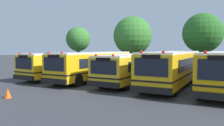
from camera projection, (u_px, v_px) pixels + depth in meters
The scene contains 9 objects.
ground_plane at pixel (131, 83), 19.31m from camera, with size 160.00×160.00×0.00m, color #38383D.
school_bus_0 at pixel (66, 64), 22.82m from camera, with size 2.65×10.44×2.58m.
school_bus_1 at pixel (94, 65), 20.86m from camera, with size 2.45×10.50×2.67m.
school_bus_2 at pixel (132, 67), 19.05m from camera, with size 2.63×9.63×2.52m.
school_bus_3 at pixel (173, 67), 17.49m from camera, with size 2.71×10.73×2.78m.
tree_0 at pixel (79, 39), 32.34m from camera, with size 3.44×3.44×5.93m.
tree_1 at pixel (133, 35), 30.35m from camera, with size 5.14×5.14×7.14m.
tree_2 at pixel (203, 33), 26.59m from camera, with size 4.63×4.63×7.00m.
traffic_cone at pixel (8, 93), 13.28m from camera, with size 0.43×0.43×0.57m, color #EA5914.
Camera 1 is at (8.06, -17.46, 2.90)m, focal length 36.55 mm.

